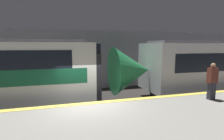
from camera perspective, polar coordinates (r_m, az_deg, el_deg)
ground_plane at (r=7.73m, az=-7.43°, el=-18.02°), size 120.00×120.00×0.00m
station_rear_barrier at (r=13.66m, az=-11.82°, el=3.19°), size 50.00×0.15×4.60m
person_waiting at (r=8.57m, az=29.88°, el=-3.01°), size 0.38×0.24×1.57m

